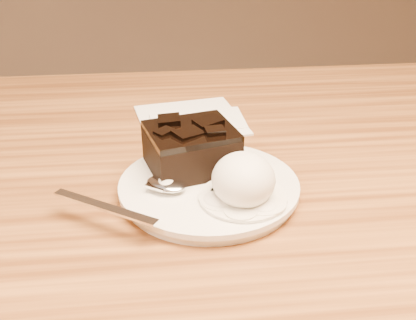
{
  "coord_description": "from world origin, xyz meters",
  "views": [
    {
      "loc": [
        -0.11,
        -0.56,
        1.07
      ],
      "look_at": [
        -0.06,
        -0.04,
        0.79
      ],
      "focal_mm": 45.45,
      "sensor_mm": 36.0,
      "label": 1
    }
  ],
  "objects": [
    {
      "name": "melt_puddle",
      "position": [
        -0.03,
        -0.09,
        0.77
      ],
      "size": [
        0.09,
        0.09,
        0.0
      ],
      "primitive_type": "cylinder",
      "color": "white",
      "rests_on": "plate"
    },
    {
      "name": "plate",
      "position": [
        -0.06,
        -0.05,
        0.76
      ],
      "size": [
        0.2,
        0.2,
        0.02
      ],
      "primitive_type": "cylinder",
      "color": "white",
      "rests_on": "dining_table"
    },
    {
      "name": "crumb_b",
      "position": [
        -0.09,
        -0.03,
        0.77
      ],
      "size": [
        0.01,
        0.01,
        0.0
      ],
      "primitive_type": "cube",
      "rotation": [
        0.0,
        0.0,
        1.1
      ],
      "color": "black",
      "rests_on": "plate"
    },
    {
      "name": "ice_cream_scoop",
      "position": [
        -0.03,
        -0.09,
        0.79
      ],
      "size": [
        0.07,
        0.07,
        0.06
      ],
      "primitive_type": "ellipsoid",
      "color": "white",
      "rests_on": "plate"
    },
    {
      "name": "brownie",
      "position": [
        -0.08,
        -0.01,
        0.79
      ],
      "size": [
        0.11,
        0.11,
        0.05
      ],
      "primitive_type": "cube",
      "rotation": [
        0.0,
        0.0,
        0.25
      ],
      "color": "black",
      "rests_on": "plate"
    },
    {
      "name": "crumb_a",
      "position": [
        -0.0,
        -0.07,
        0.77
      ],
      "size": [
        0.01,
        0.01,
        0.0
      ],
      "primitive_type": "cube",
      "rotation": [
        0.0,
        0.0,
        0.09
      ],
      "color": "black",
      "rests_on": "plate"
    },
    {
      "name": "crumb_d",
      "position": [
        -0.04,
        -0.08,
        0.77
      ],
      "size": [
        0.01,
        0.01,
        0.0
      ],
      "primitive_type": "cube",
      "rotation": [
        0.0,
        0.0,
        0.77
      ],
      "color": "black",
      "rests_on": "plate"
    },
    {
      "name": "napkin",
      "position": [
        -0.07,
        0.16,
        0.75
      ],
      "size": [
        0.17,
        0.17,
        0.01
      ],
      "primitive_type": "cube",
      "rotation": [
        0.0,
        0.0,
        0.17
      ],
      "color": "white",
      "rests_on": "dining_table"
    },
    {
      "name": "spoon",
      "position": [
        -0.11,
        -0.06,
        0.77
      ],
      "size": [
        0.17,
        0.13,
        0.01
      ],
      "primitive_type": null,
      "rotation": [
        0.0,
        0.0,
        0.98
      ],
      "color": "silver",
      "rests_on": "plate"
    },
    {
      "name": "crumb_c",
      "position": [
        -0.06,
        -0.07,
        0.77
      ],
      "size": [
        0.01,
        0.01,
        0.0
      ],
      "primitive_type": "cube",
      "rotation": [
        0.0,
        0.0,
        1.11
      ],
      "color": "black",
      "rests_on": "plate"
    }
  ]
}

